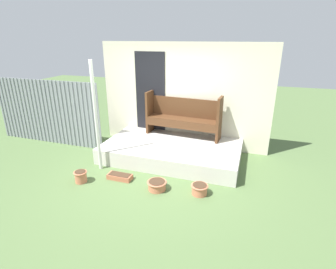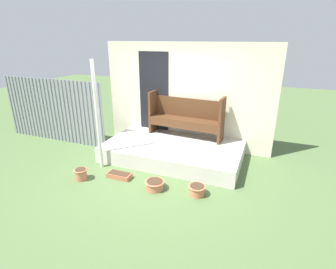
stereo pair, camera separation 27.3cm
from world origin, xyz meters
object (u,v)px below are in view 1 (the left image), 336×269
(support_post, at_px, (96,118))
(flower_pot_right, at_px, (200,189))
(planter_box_rect, at_px, (120,177))
(flower_pot_middle, at_px, (157,185))
(flower_pot_left, at_px, (81,176))
(bench, at_px, (183,115))

(support_post, distance_m, flower_pot_right, 2.50)
(flower_pot_right, xyz_separation_m, planter_box_rect, (-1.64, 0.02, -0.05))
(flower_pot_middle, relative_size, flower_pot_right, 1.17)
(support_post, bearing_deg, planter_box_rect, -24.23)
(flower_pot_right, bearing_deg, flower_pot_left, -172.03)
(support_post, xyz_separation_m, flower_pot_right, (2.25, -0.30, -1.04))
(support_post, height_order, flower_pot_right, support_post)
(support_post, relative_size, flower_pot_right, 7.24)
(bench, distance_m, flower_pot_middle, 2.18)
(flower_pot_left, bearing_deg, planter_box_rect, 27.25)
(planter_box_rect, bearing_deg, flower_pot_right, -0.79)
(flower_pot_middle, distance_m, planter_box_rect, 0.86)
(flower_pot_right, bearing_deg, bench, 113.87)
(bench, height_order, planter_box_rect, bench)
(support_post, xyz_separation_m, bench, (1.40, 1.62, -0.25))
(flower_pot_right, distance_m, planter_box_rect, 1.64)
(flower_pot_right, bearing_deg, flower_pot_middle, -172.59)
(flower_pot_left, xyz_separation_m, flower_pot_middle, (1.52, 0.22, -0.03))
(bench, height_order, flower_pot_left, bench)
(bench, height_order, flower_pot_middle, bench)
(bench, xyz_separation_m, planter_box_rect, (-0.79, -1.90, -0.85))
(bench, bearing_deg, flower_pot_middle, -84.16)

